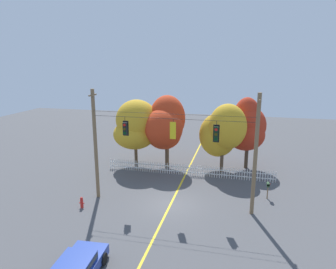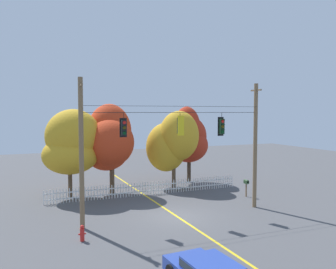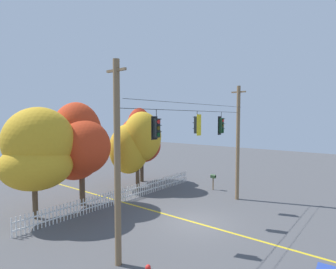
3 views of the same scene
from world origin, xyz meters
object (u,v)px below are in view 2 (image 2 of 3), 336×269
autumn_maple_near_fence (71,144)px  roadside_mailbox (246,183)px  traffic_signal_westbound_side (222,126)px  autumn_oak_far_east (173,142)px  autumn_maple_mid (109,141)px  traffic_signal_northbound_primary (180,125)px  autumn_maple_far_west (187,138)px  traffic_signal_eastbound_side (124,128)px  fire_hydrant (82,233)px

autumn_maple_near_fence → roadside_mailbox: autumn_maple_near_fence is taller
traffic_signal_westbound_side → autumn_oak_far_east: 8.26m
autumn_maple_near_fence → autumn_maple_mid: (3.02, 0.24, 0.16)m
traffic_signal_northbound_primary → autumn_maple_far_west: (5.19, 9.66, -1.54)m
autumn_maple_near_fence → autumn_maple_mid: size_ratio=0.94×
traffic_signal_northbound_primary → autumn_maple_far_west: bearing=61.7°
traffic_signal_eastbound_side → traffic_signal_westbound_side: (6.59, 0.00, -0.03)m
traffic_signal_northbound_primary → autumn_maple_far_west: 11.07m
autumn_maple_near_fence → autumn_maple_far_west: autumn_maple_far_west is taller
autumn_oak_far_east → roadside_mailbox: size_ratio=5.00×
traffic_signal_northbound_primary → fire_hydrant: bearing=-162.7°
traffic_signal_westbound_side → traffic_signal_northbound_primary: bearing=-179.6°
fire_hydrant → traffic_signal_eastbound_side: bearing=35.7°
traffic_signal_eastbound_side → autumn_maple_mid: autumn_maple_mid is taller
traffic_signal_eastbound_side → traffic_signal_northbound_primary: same height
autumn_maple_near_fence → autumn_maple_mid: autumn_maple_mid is taller
fire_hydrant → autumn_maple_mid: bearing=69.1°
traffic_signal_eastbound_side → autumn_maple_near_fence: size_ratio=0.21×
autumn_maple_mid → autumn_maple_far_west: (7.76, 1.68, -0.09)m
traffic_signal_westbound_side → traffic_signal_eastbound_side: bearing=-180.0°
traffic_signal_eastbound_side → autumn_maple_near_fence: (-2.00, 7.72, -1.53)m
fire_hydrant → roadside_mailbox: roadside_mailbox is taller
traffic_signal_westbound_side → autumn_maple_mid: (-5.57, 7.96, -1.34)m
autumn_maple_mid → autumn_maple_far_west: 7.94m
autumn_oak_far_east → traffic_signal_westbound_side: bearing=-90.3°
fire_hydrant → autumn_maple_far_west: bearing=45.2°
autumn_maple_mid → fire_hydrant: autumn_maple_mid is taller
autumn_oak_far_east → roadside_mailbox: autumn_oak_far_east is taller
traffic_signal_westbound_side → autumn_oak_far_east: autumn_oak_far_east is taller
autumn_maple_far_west → autumn_maple_near_fence: bearing=-169.9°
autumn_maple_near_fence → autumn_maple_far_west: 10.95m
traffic_signal_northbound_primary → traffic_signal_westbound_side: bearing=0.4°
fire_hydrant → roadside_mailbox: bearing=19.6°
fire_hydrant → traffic_signal_westbound_side: bearing=12.1°
traffic_signal_westbound_side → autumn_oak_far_east: bearing=89.7°
traffic_signal_eastbound_side → traffic_signal_northbound_primary: (3.60, -0.02, 0.07)m
autumn_maple_near_fence → autumn_maple_far_west: (10.78, 1.92, 0.06)m
autumn_maple_far_west → roadside_mailbox: 7.77m
traffic_signal_northbound_primary → autumn_maple_far_west: size_ratio=0.20×
traffic_signal_northbound_primary → roadside_mailbox: 8.78m
traffic_signal_westbound_side → autumn_maple_mid: size_ratio=0.21×
roadside_mailbox → autumn_oak_far_east: bearing=125.9°
roadside_mailbox → autumn_maple_mid: bearing=151.2°
traffic_signal_westbound_side → roadside_mailbox: 6.60m
autumn_oak_far_east → autumn_maple_mid: bearing=-178.5°
autumn_maple_near_fence → traffic_signal_eastbound_side: bearing=-75.5°
autumn_maple_mid → autumn_maple_far_west: bearing=12.2°
autumn_maple_mid → autumn_oak_far_east: 5.62m
autumn_oak_far_east → fire_hydrant: (-9.41, -10.11, -3.58)m
autumn_maple_near_fence → fire_hydrant: (-0.79, -9.72, -3.72)m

